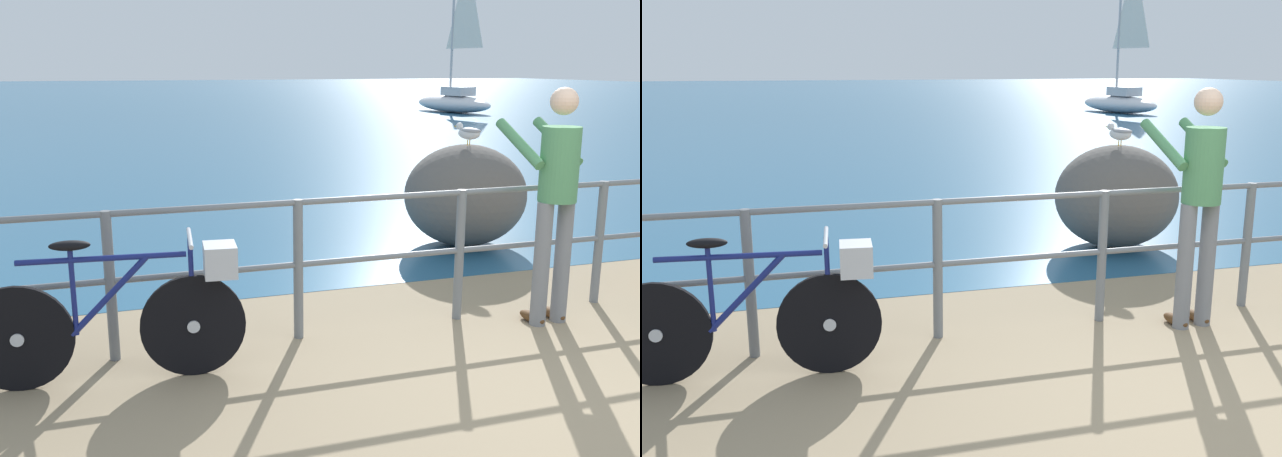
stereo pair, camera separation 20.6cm
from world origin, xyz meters
TOP-DOWN VIEW (x-y plane):
  - ground_plane at (0.00, 20.00)m, footprint 120.00×120.00m
  - sea_surface at (0.00, 47.72)m, footprint 120.00×90.00m
  - promenade_railing at (0.00, 1.75)m, footprint 7.78×0.07m
  - bicycle at (-2.46, 1.39)m, footprint 1.70×0.48m
  - person_at_railing at (0.62, 1.47)m, footprint 0.49×0.66m
  - breakwater_boulder_main at (1.20, 3.81)m, footprint 1.34×1.23m
  - seagull at (1.17, 3.74)m, footprint 0.23×0.33m
  - sailboat at (11.81, 23.69)m, footprint 2.11×4.57m

SIDE VIEW (x-z plane):
  - ground_plane at x=0.00m, z-range -0.10..0.00m
  - sea_surface at x=0.00m, z-range 0.00..0.01m
  - bicycle at x=-2.46m, z-range 0.00..0.92m
  - breakwater_boulder_main at x=1.20m, z-range 0.00..1.10m
  - promenade_railing at x=0.00m, z-range 0.12..1.14m
  - sailboat at x=11.81m, z-range -2.37..3.79m
  - person_at_railing at x=0.62m, z-range 0.10..1.88m
  - seagull at x=1.17m, z-range 1.13..1.36m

